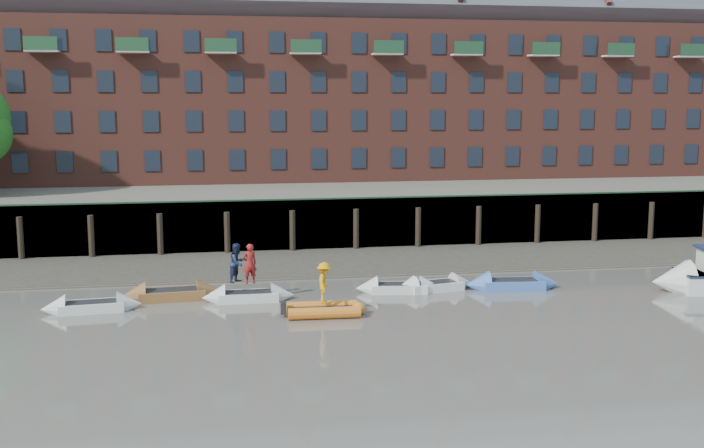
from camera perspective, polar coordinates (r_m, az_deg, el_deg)
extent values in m
plane|color=#635E56|center=(30.69, 3.68, -9.35)|extent=(220.00, 220.00, 0.00)
cube|color=#3D382F|center=(47.81, -1.30, -2.70)|extent=(110.00, 8.00, 0.50)
cube|color=#4C4336|center=(44.53, -0.66, -3.57)|extent=(110.00, 1.60, 0.10)
cube|color=#2D2A26|center=(51.82, -2.02, -0.01)|extent=(110.00, 0.80, 3.20)
cylinder|color=black|center=(52.00, -21.98, -0.95)|extent=(0.36, 0.36, 2.60)
cylinder|color=black|center=(51.28, -17.61, -0.85)|extent=(0.36, 0.36, 2.60)
cylinder|color=black|center=(50.88, -13.15, -0.74)|extent=(0.36, 0.36, 2.60)
cylinder|color=black|center=(50.78, -8.64, -0.63)|extent=(0.36, 0.36, 2.60)
cylinder|color=black|center=(51.00, -4.14, -0.51)|extent=(0.36, 0.36, 2.60)
cylinder|color=black|center=(51.53, 0.29, -0.39)|extent=(0.36, 0.36, 2.60)
cylinder|color=black|center=(52.37, 4.60, -0.27)|extent=(0.36, 0.36, 2.60)
cylinder|color=black|center=(53.49, 8.76, -0.15)|extent=(0.36, 0.36, 2.60)
cylinder|color=black|center=(54.87, 12.72, -0.04)|extent=(0.36, 0.36, 2.60)
cylinder|color=black|center=(56.51, 16.48, 0.07)|extent=(0.36, 0.36, 2.60)
cylinder|color=black|center=(58.38, 20.01, 0.17)|extent=(0.36, 0.36, 2.60)
cube|color=#264C2D|center=(51.30, -1.98, 1.77)|extent=(110.00, 0.06, 0.10)
cube|color=#5E594D|center=(65.20, -3.62, 1.81)|extent=(110.00, 28.00, 3.20)
cube|color=brown|center=(65.70, -3.78, 8.51)|extent=(80.00, 10.00, 12.00)
cube|color=#42444C|center=(66.05, -3.84, 14.77)|extent=(80.60, 15.56, 15.56)
cube|color=black|center=(61.92, -22.01, 3.97)|extent=(1.10, 0.12, 1.50)
cube|color=black|center=(61.35, -19.27, 4.08)|extent=(1.10, 0.12, 1.50)
cube|color=black|center=(60.93, -16.48, 4.18)|extent=(1.10, 0.12, 1.50)
cube|color=black|center=(60.65, -13.66, 4.28)|extent=(1.10, 0.12, 1.50)
cube|color=black|center=(60.51, -10.81, 4.36)|extent=(1.10, 0.12, 1.50)
cube|color=black|center=(60.53, -7.97, 4.43)|extent=(1.10, 0.12, 1.50)
cube|color=black|center=(60.69, -5.13, 4.50)|extent=(1.10, 0.12, 1.50)
cube|color=black|center=(61.00, -2.31, 4.55)|extent=(1.10, 0.12, 1.50)
cube|color=black|center=(61.46, 0.48, 4.58)|extent=(1.10, 0.12, 1.50)
cube|color=black|center=(62.06, 3.21, 4.61)|extent=(1.10, 0.12, 1.50)
cube|color=black|center=(62.79, 5.89, 4.63)|extent=(1.10, 0.12, 1.50)
cube|color=black|center=(63.66, 8.50, 4.64)|extent=(1.10, 0.12, 1.50)
cube|color=black|center=(64.66, 11.04, 4.63)|extent=(1.10, 0.12, 1.50)
cube|color=black|center=(65.77, 13.49, 4.62)|extent=(1.10, 0.12, 1.50)
cube|color=black|center=(67.01, 15.86, 4.60)|extent=(1.10, 0.12, 1.50)
cube|color=black|center=(68.35, 18.14, 4.58)|extent=(1.10, 0.12, 1.50)
cube|color=black|center=(69.80, 20.32, 4.55)|extent=(1.10, 0.12, 1.50)
cube|color=black|center=(71.34, 22.42, 4.51)|extent=(1.10, 0.12, 1.50)
cube|color=black|center=(61.78, -22.16, 6.56)|extent=(1.10, 0.12, 1.50)
cube|color=black|center=(61.21, -19.40, 6.69)|extent=(1.10, 0.12, 1.50)
cube|color=black|center=(60.78, -16.59, 6.82)|extent=(1.10, 0.12, 1.50)
cube|color=black|center=(60.50, -13.75, 6.92)|extent=(1.10, 0.12, 1.50)
cube|color=black|center=(60.36, -10.89, 7.01)|extent=(1.10, 0.12, 1.50)
cube|color=black|center=(60.38, -8.02, 7.08)|extent=(1.10, 0.12, 1.50)
cube|color=black|center=(60.54, -5.16, 7.14)|extent=(1.10, 0.12, 1.50)
cube|color=black|center=(60.86, -2.32, 7.18)|extent=(1.10, 0.12, 1.50)
cube|color=black|center=(61.31, 0.48, 7.19)|extent=(1.10, 0.12, 1.50)
cube|color=black|center=(61.91, 3.23, 7.20)|extent=(1.10, 0.12, 1.50)
cube|color=black|center=(62.65, 5.93, 7.18)|extent=(1.10, 0.12, 1.50)
cube|color=black|center=(63.52, 8.56, 7.16)|extent=(1.10, 0.12, 1.50)
cube|color=black|center=(64.52, 11.11, 7.11)|extent=(1.10, 0.12, 1.50)
cube|color=black|center=(65.64, 13.58, 7.06)|extent=(1.10, 0.12, 1.50)
cube|color=black|center=(66.88, 15.96, 7.00)|extent=(1.10, 0.12, 1.50)
cube|color=black|center=(68.22, 18.25, 6.92)|extent=(1.10, 0.12, 1.50)
cube|color=black|center=(69.67, 20.45, 6.84)|extent=(1.10, 0.12, 1.50)
cube|color=black|center=(71.22, 22.55, 6.76)|extent=(1.10, 0.12, 1.50)
cube|color=black|center=(61.76, -22.31, 9.15)|extent=(1.10, 0.12, 1.50)
cube|color=black|center=(61.19, -19.54, 9.31)|extent=(1.10, 0.12, 1.50)
cube|color=black|center=(60.76, -16.71, 9.45)|extent=(1.10, 0.12, 1.50)
cube|color=black|center=(60.48, -13.85, 9.57)|extent=(1.10, 0.12, 1.50)
cube|color=black|center=(60.35, -10.97, 9.67)|extent=(1.10, 0.12, 1.50)
cube|color=black|center=(60.36, -8.08, 9.74)|extent=(1.10, 0.12, 1.50)
cube|color=black|center=(60.53, -5.20, 9.79)|extent=(1.10, 0.12, 1.50)
cube|color=black|center=(60.84, -2.34, 9.81)|extent=(1.10, 0.12, 1.50)
cube|color=black|center=(61.30, 0.48, 9.81)|extent=(1.10, 0.12, 1.50)
cube|color=black|center=(61.90, 3.26, 9.79)|extent=(1.10, 0.12, 1.50)
cube|color=black|center=(62.63, 5.97, 9.74)|extent=(1.10, 0.12, 1.50)
cube|color=black|center=(63.50, 8.62, 9.68)|extent=(1.10, 0.12, 1.50)
cube|color=black|center=(64.50, 11.19, 9.60)|extent=(1.10, 0.12, 1.50)
cube|color=black|center=(65.62, 13.67, 9.50)|extent=(1.10, 0.12, 1.50)
cube|color=black|center=(66.86, 16.06, 9.39)|extent=(1.10, 0.12, 1.50)
cube|color=black|center=(68.21, 18.37, 9.27)|extent=(1.10, 0.12, 1.50)
cube|color=black|center=(69.66, 20.57, 9.14)|extent=(1.10, 0.12, 1.50)
cube|color=black|center=(71.20, 22.69, 9.00)|extent=(1.10, 0.12, 1.50)
cube|color=black|center=(61.87, -22.47, 11.74)|extent=(1.10, 0.12, 1.50)
cube|color=black|center=(61.30, -19.67, 11.93)|extent=(1.10, 0.12, 1.50)
cube|color=black|center=(60.87, -16.83, 12.09)|extent=(1.10, 0.12, 1.50)
cube|color=black|center=(60.59, -13.95, 12.22)|extent=(1.10, 0.12, 1.50)
cube|color=black|center=(60.46, -11.05, 12.32)|extent=(1.10, 0.12, 1.50)
cube|color=black|center=(60.48, -8.14, 12.39)|extent=(1.10, 0.12, 1.50)
cube|color=black|center=(60.64, -5.24, 12.43)|extent=(1.10, 0.12, 1.50)
cube|color=black|center=(60.95, -2.36, 12.44)|extent=(1.10, 0.12, 1.50)
cube|color=black|center=(61.41, 0.49, 12.42)|extent=(1.10, 0.12, 1.50)
cube|color=black|center=(62.01, 3.28, 12.38)|extent=(1.10, 0.12, 1.50)
cube|color=black|center=(62.74, 6.01, 12.30)|extent=(1.10, 0.12, 1.50)
cube|color=black|center=(63.61, 8.68, 12.20)|extent=(1.10, 0.12, 1.50)
cube|color=black|center=(64.61, 11.26, 12.08)|extent=(1.10, 0.12, 1.50)
cube|color=black|center=(65.73, 13.76, 11.94)|extent=(1.10, 0.12, 1.50)
cube|color=black|center=(66.96, 16.17, 11.79)|extent=(1.10, 0.12, 1.50)
cube|color=black|center=(68.31, 18.48, 11.62)|extent=(1.10, 0.12, 1.50)
cube|color=black|center=(69.75, 20.70, 11.44)|extent=(1.10, 0.12, 1.50)
cube|color=black|center=(71.30, 22.82, 11.25)|extent=(1.10, 0.12, 1.50)
cube|color=silver|center=(38.94, -17.59, -5.47)|extent=(2.92, 1.53, 0.44)
cone|color=silver|center=(38.90, -15.17, -5.38)|extent=(1.21, 1.37, 1.27)
cone|color=silver|center=(39.05, -20.00, -5.55)|extent=(1.21, 1.37, 1.27)
cube|color=black|center=(38.89, -17.60, -5.19)|extent=(2.42, 1.17, 0.06)
cube|color=brown|center=(40.19, -12.39, -4.79)|extent=(3.20, 1.66, 0.48)
cone|color=brown|center=(40.29, -9.82, -4.67)|extent=(1.32, 1.49, 1.39)
cone|color=brown|center=(40.16, -14.96, -4.89)|extent=(1.32, 1.49, 1.39)
cube|color=black|center=(40.14, -12.40, -4.48)|extent=(2.65, 1.27, 0.06)
cube|color=silver|center=(39.30, -7.19, -4.99)|extent=(2.80, 1.28, 0.44)
cone|color=silver|center=(39.39, -4.81, -4.92)|extent=(1.09, 1.27, 1.26)
cone|color=silver|center=(39.28, -9.57, -5.05)|extent=(1.09, 1.27, 1.26)
cube|color=black|center=(39.25, -7.20, -4.71)|extent=(2.33, 0.96, 0.06)
cube|color=silver|center=(40.74, 3.26, -4.44)|extent=(2.87, 1.58, 0.43)
cone|color=silver|center=(40.93, 5.49, -4.41)|extent=(1.21, 1.36, 1.23)
cone|color=silver|center=(40.63, 1.01, -4.47)|extent=(1.21, 1.36, 1.23)
cube|color=black|center=(40.70, 3.26, -4.18)|extent=(2.38, 1.21, 0.06)
cube|color=silver|center=(41.25, 5.72, -4.31)|extent=(2.95, 1.77, 0.43)
cone|color=silver|center=(41.98, 7.68, -4.11)|extent=(1.30, 1.43, 1.24)
cone|color=silver|center=(40.56, 3.69, -4.51)|extent=(1.30, 1.43, 1.24)
cube|color=black|center=(41.20, 5.72, -4.04)|extent=(2.43, 1.37, 0.06)
cube|color=#426ABA|center=(42.15, 11.04, -4.11)|extent=(3.17, 1.66, 0.48)
cone|color=#426ABA|center=(42.65, 13.36, -4.04)|extent=(1.31, 1.48, 1.38)
cone|color=#426ABA|center=(41.71, 8.67, -4.18)|extent=(1.31, 1.48, 1.38)
cube|color=black|center=(42.10, 11.05, -3.82)|extent=(2.63, 1.27, 0.06)
cylinder|color=orange|center=(36.98, -2.09, -5.74)|extent=(3.17, 0.63, 0.52)
cylinder|color=orange|center=(35.92, -1.92, -6.18)|extent=(3.17, 0.63, 0.52)
sphere|color=orange|center=(36.64, 0.46, -5.88)|extent=(0.60, 0.60, 0.60)
cube|color=black|center=(36.45, -2.01, -5.96)|extent=(2.66, 0.99, 0.18)
cone|color=silver|center=(43.69, 21.19, -3.75)|extent=(2.15, 2.45, 2.21)
imported|color=maroon|center=(38.95, -7.11, -2.74)|extent=(0.79, 0.62, 1.89)
imported|color=#19233F|center=(39.23, -7.94, -2.68)|extent=(1.12, 1.16, 1.88)
imported|color=orange|center=(36.24, -1.92, -4.08)|extent=(0.91, 1.29, 1.82)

